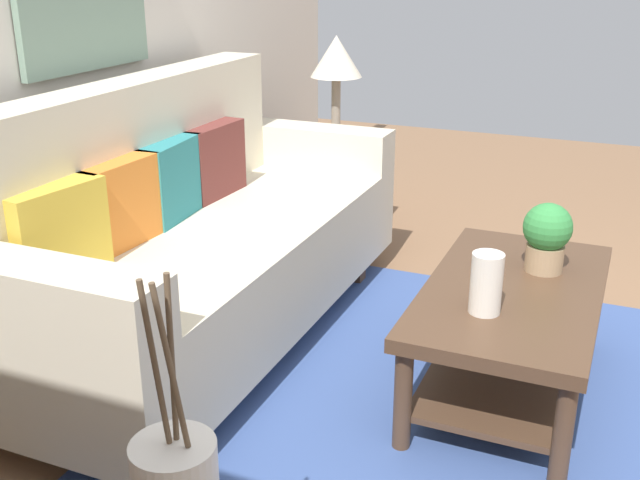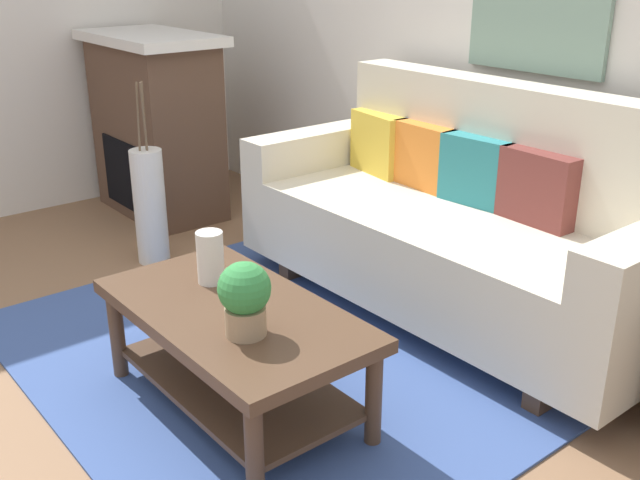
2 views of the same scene
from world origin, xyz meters
The scene contains 16 objects.
ground_plane centered at (0.00, 0.00, 0.00)m, with size 9.12×9.12×0.00m, color #8C6647.
wall_back centered at (0.00, 2.02, 1.35)m, with size 5.12×0.10×2.70m, color silver.
area_rug centered at (0.00, 0.50, 0.01)m, with size 2.34×1.79×0.01m, color #3D5693.
couch centered at (0.19, 1.48, 0.43)m, with size 2.17×0.84×1.08m.
throw_pillow_mustard centered at (-0.48, 1.60, 0.68)m, with size 0.36×0.12×0.32m, color gold.
throw_pillow_orange centered at (-0.14, 1.60, 0.68)m, with size 0.36×0.12×0.32m, color orange.
throw_pillow_teal centered at (0.19, 1.60, 0.68)m, with size 0.36×0.12×0.32m, color teal.
throw_pillow_maroon centered at (0.53, 1.60, 0.68)m, with size 0.36×0.12×0.32m, color brown.
coffee_table centered at (0.24, 0.21, 0.31)m, with size 1.10×0.60×0.43m.
tabletop_vase centered at (0.00, 0.27, 0.53)m, with size 0.11×0.11×0.21m, color white.
potted_plant_tabletop centered at (0.44, 0.14, 0.57)m, with size 0.18×0.18×0.26m.
side_table centered at (1.58, 1.44, 0.28)m, with size 0.44×0.44×0.56m, color #513826.
table_lamp centered at (1.58, 1.44, 0.99)m, with size 0.28×0.28×0.57m.
floor_vase_branch_a centered at (-1.25, 0.64, 0.82)m, with size 0.01×0.01×0.36m, color brown.
floor_vase_branch_b centered at (-1.28, 0.66, 0.82)m, with size 0.01×0.01×0.36m, color brown.
floor_vase_branch_c centered at (-1.28, 0.62, 0.82)m, with size 0.01×0.01×0.36m, color brown.
Camera 1 is at (-2.31, -0.12, 1.55)m, focal length 42.86 mm.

